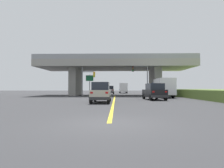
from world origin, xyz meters
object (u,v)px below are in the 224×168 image
Objects in this scene: suv_crossing at (154,92)px; highway_sign at (90,80)px; sedan_oncoming at (110,90)px; traffic_signal_farside at (87,78)px; box_truck at (163,87)px; semi_truck_distant at (123,88)px; traffic_signal_nearside at (142,75)px; suv_lead at (101,92)px.

suv_crossing is 16.89m from highway_sign.
sedan_oncoming is 10.39m from highway_sign.
traffic_signal_farside reaches higher than suv_crossing.
box_truck is at bearing -15.92° from traffic_signal_farside.
suv_crossing is 0.69× the size of box_truck.
semi_truck_distant reaches higher than suv_crossing.
sedan_oncoming is 11.24m from semi_truck_distant.
suv_crossing is 0.90× the size of traffic_signal_farside.
traffic_signal_nearside reaches higher than semi_truck_distant.
highway_sign reaches higher than sedan_oncoming.
highway_sign is at bearing -111.64° from sedan_oncoming.
box_truck reaches higher than suv_crossing.
semi_truck_distant is at bearing 69.98° from highway_sign.
box_truck is at bearing 51.09° from suv_lead.
highway_sign is at bearing -110.02° from semi_truck_distant.
sedan_oncoming is 14.45m from traffic_signal_nearside.
box_truck is 18.89m from sedan_oncoming.
suv_crossing is 0.63× the size of semi_truck_distant.
traffic_signal_nearside is at bearing -18.38° from highway_sign.
box_truck is at bearing -29.77° from highway_sign.
sedan_oncoming is 13.79m from traffic_signal_farside.
semi_truck_distant is (-2.60, 23.41, -2.23)m from traffic_signal_nearside.
suv_crossing is at bearing -89.60° from traffic_signal_nearside.
traffic_signal_farside is at bearing -107.22° from semi_truck_distant.
highway_sign is at bearing 89.64° from traffic_signal_farside.
box_truck is 27.83m from semi_truck_distant.
traffic_signal_farside is (-10.02, 9.85, 2.18)m from suv_crossing.
box_truck is 0.90× the size of semi_truck_distant.
suv_crossing is 1.13× the size of highway_sign.
sedan_oncoming is (-6.24, 22.94, -0.00)m from suv_crossing.
traffic_signal_nearside is at bearing 1.80° from traffic_signal_farside.
sedan_oncoming is (0.01, 27.66, -0.00)m from suv_lead.
traffic_signal_farside is 0.69× the size of semi_truck_distant.
semi_truck_distant is (-5.28, 27.33, 0.02)m from box_truck.
traffic_signal_nearside is at bearing 124.40° from box_truck.
traffic_signal_farside is (-12.63, 3.60, 1.64)m from box_truck.
traffic_signal_farside reaches higher than sedan_oncoming.
suv_crossing is at bearing 37.08° from suv_lead.
suv_lead is 27.66m from sedan_oncoming.
traffic_signal_nearside is (6.17, 14.89, 2.79)m from suv_lead.
highway_sign is (0.02, 3.61, -0.17)m from traffic_signal_farside.
sedan_oncoming is 0.74× the size of traffic_signal_nearside.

